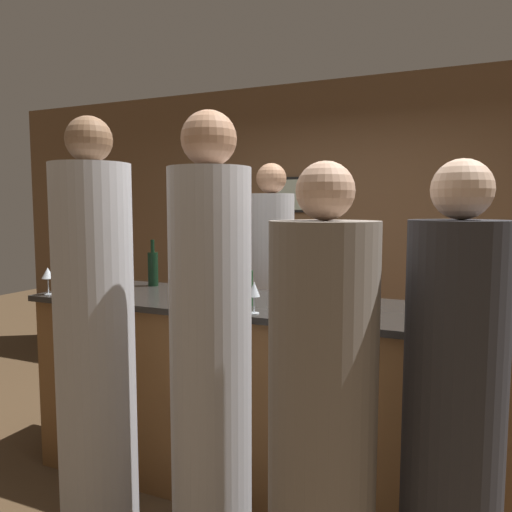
% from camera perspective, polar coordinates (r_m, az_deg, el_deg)
% --- Properties ---
extents(ground_plane, '(14.00, 14.00, 0.00)m').
position_cam_1_polar(ground_plane, '(3.22, 1.48, -24.81)').
color(ground_plane, '#4C3823').
extents(back_wall, '(8.00, 0.08, 2.80)m').
position_cam_1_polar(back_wall, '(4.74, 10.91, 2.72)').
color(back_wall, brown).
rests_on(back_wall, ground_plane).
extents(bar_counter, '(2.87, 0.77, 1.09)m').
position_cam_1_polar(bar_counter, '(2.98, 1.50, -15.67)').
color(bar_counter, brown).
rests_on(bar_counter, ground_plane).
extents(bartender, '(0.34, 0.34, 1.95)m').
position_cam_1_polar(bartender, '(3.71, 1.72, -5.53)').
color(bartender, '#B2B2B7').
rests_on(bartender, ground_plane).
extents(guest_0, '(0.35, 0.35, 1.79)m').
position_cam_1_polar(guest_0, '(2.00, 21.54, -18.26)').
color(guest_0, '#2D2D33').
rests_on(guest_0, ground_plane).
extents(guest_1, '(0.34, 0.34, 2.01)m').
position_cam_1_polar(guest_1, '(2.15, -5.17, -12.94)').
color(guest_1, '#B2B2B7').
rests_on(guest_1, ground_plane).
extents(guest_2, '(0.35, 0.35, 2.02)m').
position_cam_1_polar(guest_2, '(2.41, -17.83, -11.09)').
color(guest_2, '#B2B2B7').
rests_on(guest_2, ground_plane).
extents(guest_3, '(0.39, 0.39, 1.79)m').
position_cam_1_polar(guest_3, '(1.92, 7.56, -19.23)').
color(guest_3, gray).
rests_on(guest_3, ground_plane).
extents(wine_bottle_0, '(0.07, 0.07, 0.32)m').
position_cam_1_polar(wine_bottle_0, '(3.48, -11.69, -1.35)').
color(wine_bottle_0, black).
rests_on(wine_bottle_0, bar_counter).
extents(wine_bottle_1, '(0.08, 0.08, 0.28)m').
position_cam_1_polar(wine_bottle_1, '(2.72, -1.15, -3.55)').
color(wine_bottle_1, '#19381E').
rests_on(wine_bottle_1, bar_counter).
extents(wine_bottle_2, '(0.07, 0.07, 0.28)m').
position_cam_1_polar(wine_bottle_2, '(3.14, -18.08, -2.45)').
color(wine_bottle_2, black).
rests_on(wine_bottle_2, bar_counter).
extents(wine_glass_0, '(0.06, 0.06, 0.16)m').
position_cam_1_polar(wine_glass_0, '(2.51, -0.22, -3.94)').
color(wine_glass_0, silver).
rests_on(wine_glass_0, bar_counter).
extents(wine_glass_1, '(0.07, 0.07, 0.17)m').
position_cam_1_polar(wine_glass_1, '(3.31, -22.70, -1.89)').
color(wine_glass_1, silver).
rests_on(wine_glass_1, bar_counter).
extents(wine_glass_2, '(0.07, 0.07, 0.15)m').
position_cam_1_polar(wine_glass_2, '(2.69, -3.40, -3.49)').
color(wine_glass_2, silver).
rests_on(wine_glass_2, bar_counter).
extents(wine_glass_3, '(0.08, 0.08, 0.17)m').
position_cam_1_polar(wine_glass_3, '(3.17, -15.65, -1.88)').
color(wine_glass_3, silver).
rests_on(wine_glass_3, bar_counter).
extents(wine_glass_4, '(0.06, 0.06, 0.15)m').
position_cam_1_polar(wine_glass_4, '(2.43, 22.31, -4.96)').
color(wine_glass_4, silver).
rests_on(wine_glass_4, bar_counter).
extents(wine_glass_5, '(0.08, 0.08, 0.17)m').
position_cam_1_polar(wine_glass_5, '(2.57, 5.67, -3.44)').
color(wine_glass_5, silver).
rests_on(wine_glass_5, bar_counter).
extents(wine_glass_6, '(0.07, 0.07, 0.15)m').
position_cam_1_polar(wine_glass_6, '(2.34, 24.58, -5.41)').
color(wine_glass_6, silver).
rests_on(wine_glass_6, bar_counter).
extents(wine_glass_7, '(0.07, 0.07, 0.15)m').
position_cam_1_polar(wine_glass_7, '(2.67, -6.01, -3.48)').
color(wine_glass_7, silver).
rests_on(wine_glass_7, bar_counter).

